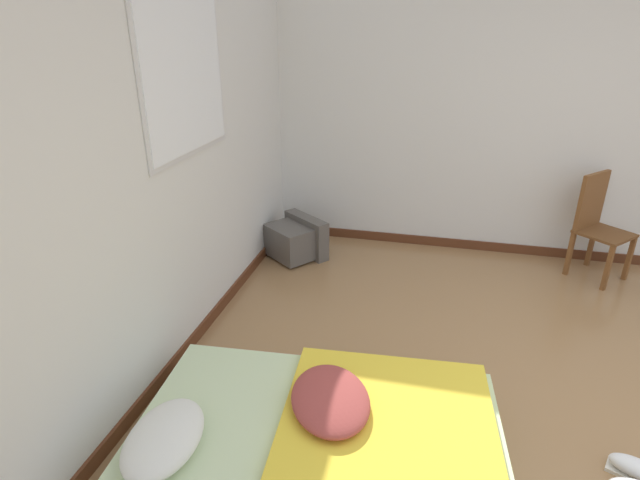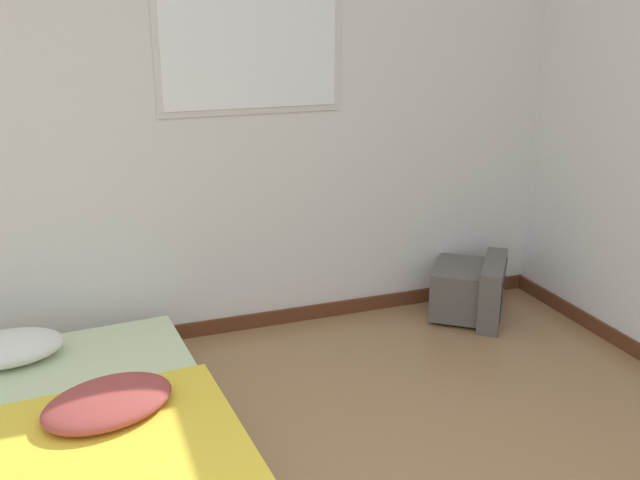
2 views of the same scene
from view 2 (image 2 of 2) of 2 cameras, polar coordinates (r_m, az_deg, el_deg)
name	(u,v)px [view 2 (image 2 of 2)]	position (r m, az deg, el deg)	size (l,w,h in m)	color
wall_back	(115,119)	(3.92, -16.10, 9.30)	(7.63, 0.08, 2.60)	silver
mattress_bed	(72,443)	(3.23, -19.20, -15.05)	(1.35, 1.90, 0.37)	beige
crt_tv	(472,289)	(4.53, 12.05, -3.88)	(0.63, 0.64, 0.38)	#56514C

